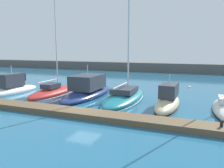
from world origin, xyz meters
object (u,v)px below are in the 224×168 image
(sailboat_red_third, at_px, (54,92))
(sailboat_teal_fifth, at_px, (124,96))
(motorboat_white_second, at_px, (14,88))
(motorboat_navy_fourth, at_px, (88,89))
(mooring_buoy_white, at_px, (189,88))
(dock_bollard, at_px, (222,123))
(motorboat_sand_sixth, at_px, (168,101))

(sailboat_red_third, bearing_deg, sailboat_teal_fifth, -89.19)
(motorboat_white_second, relative_size, motorboat_navy_fourth, 0.71)
(motorboat_white_second, bearing_deg, mooring_buoy_white, -57.51)
(motorboat_white_second, xyz_separation_m, dock_bollard, (22.27, -5.23, 0.05))
(sailboat_teal_fifth, height_order, dock_bollard, sailboat_teal_fifth)
(motorboat_sand_sixth, bearing_deg, sailboat_red_third, 86.95)
(mooring_buoy_white, bearing_deg, sailboat_teal_fifth, -119.72)
(motorboat_sand_sixth, relative_size, mooring_buoy_white, 13.74)
(sailboat_red_third, xyz_separation_m, sailboat_teal_fifth, (8.74, 0.12, 0.11))
(motorboat_sand_sixth, bearing_deg, sailboat_teal_fifth, 75.86)
(motorboat_navy_fourth, bearing_deg, motorboat_sand_sixth, -101.90)
(motorboat_navy_fourth, height_order, dock_bollard, motorboat_navy_fourth)
(motorboat_navy_fourth, xyz_separation_m, motorboat_sand_sixth, (9.13, -1.88, -0.11))
(motorboat_white_second, distance_m, sailboat_teal_fifth, 13.81)
(motorboat_navy_fourth, relative_size, motorboat_sand_sixth, 1.49)
(motorboat_sand_sixth, bearing_deg, motorboat_navy_fourth, 80.58)
(sailboat_teal_fifth, height_order, mooring_buoy_white, sailboat_teal_fifth)
(dock_bollard, bearing_deg, motorboat_sand_sixth, 127.42)
(sailboat_teal_fifth, distance_m, motorboat_sand_sixth, 4.79)
(sailboat_red_third, distance_m, sailboat_teal_fifth, 8.74)
(dock_bollard, bearing_deg, mooring_buoy_white, 98.37)
(motorboat_white_second, xyz_separation_m, sailboat_teal_fifth, (13.76, 1.25, -0.19))
(sailboat_red_third, bearing_deg, dock_bollard, -110.20)
(dock_bollard, bearing_deg, sailboat_teal_fifth, 142.73)
(sailboat_red_third, height_order, mooring_buoy_white, sailboat_red_third)
(sailboat_red_third, relative_size, mooring_buoy_white, 26.89)
(mooring_buoy_white, distance_m, dock_bollard, 17.21)
(motorboat_navy_fourth, bearing_deg, mooring_buoy_white, -46.77)
(motorboat_navy_fourth, distance_m, dock_bollard, 14.82)
(motorboat_white_second, height_order, sailboat_teal_fifth, sailboat_teal_fifth)
(sailboat_red_third, bearing_deg, motorboat_navy_fourth, -81.15)
(sailboat_red_third, relative_size, dock_bollard, 30.67)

